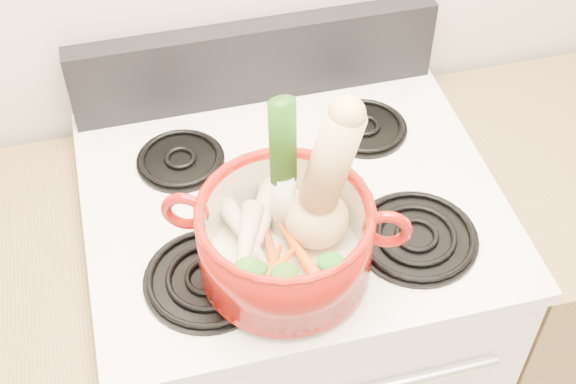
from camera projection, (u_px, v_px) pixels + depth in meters
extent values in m
cube|color=white|center=(291.00, 337.00, 1.88)|extent=(0.76, 0.65, 0.92)
cube|color=silver|center=(292.00, 200.00, 1.53)|extent=(0.78, 0.67, 0.03)
cube|color=black|center=(256.00, 62.00, 1.65)|extent=(0.76, 0.05, 0.18)
cylinder|color=black|center=(208.00, 278.00, 1.37)|extent=(0.22, 0.22, 0.02)
cylinder|color=black|center=(416.00, 236.00, 1.44)|extent=(0.22, 0.22, 0.02)
cylinder|color=black|center=(180.00, 159.00, 1.57)|extent=(0.17, 0.17, 0.02)
cylinder|color=black|center=(365.00, 127.00, 1.64)|extent=(0.17, 0.17, 0.02)
cylinder|color=maroon|center=(285.00, 239.00, 1.33)|extent=(0.38, 0.38, 0.14)
torus|color=maroon|center=(185.00, 211.00, 1.30)|extent=(0.08, 0.05, 0.08)
torus|color=maroon|center=(387.00, 229.00, 1.28)|extent=(0.08, 0.05, 0.08)
cylinder|color=silver|center=(283.00, 169.00, 1.29)|extent=(0.05, 0.06, 0.30)
ellipsoid|color=#D2B681|center=(291.00, 203.00, 1.41)|extent=(0.08, 0.05, 0.04)
cone|color=beige|center=(255.00, 239.00, 1.35)|extent=(0.16, 0.24, 0.07)
cone|color=beige|center=(245.00, 254.00, 1.32)|extent=(0.10, 0.18, 0.05)
cone|color=beige|center=(246.00, 234.00, 1.35)|extent=(0.10, 0.20, 0.06)
cone|color=beige|center=(244.00, 251.00, 1.31)|extent=(0.11, 0.19, 0.06)
cone|color=#C04E09|center=(274.00, 268.00, 1.32)|extent=(0.04, 0.17, 0.05)
cone|color=#D7610A|center=(268.00, 279.00, 1.30)|extent=(0.10, 0.13, 0.04)
cone|color=#DA580A|center=(305.00, 262.00, 1.31)|extent=(0.08, 0.18, 0.05)
cone|color=orange|center=(271.00, 275.00, 1.29)|extent=(0.12, 0.10, 0.04)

